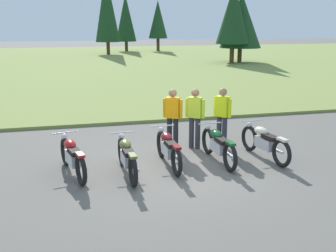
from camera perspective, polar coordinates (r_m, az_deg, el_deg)
The scene contains 11 objects.
ground_plane at distance 9.88m, azimuth 0.85°, elevation -5.90°, with size 140.00×140.00×0.00m, color #605B54.
grass_moorland at distance 35.80m, azimuth -10.34°, elevation 8.71°, with size 80.00×44.00×0.10m, color olive.
forest_treeline at distance 37.65m, azimuth -18.57°, elevation 14.79°, with size 36.60×21.81×9.07m.
motorcycle_red at distance 9.59m, azimuth -13.19°, elevation -4.16°, with size 0.74×2.07×0.88m.
motorcycle_olive at distance 9.37m, azimuth -5.75°, elevation -4.28°, with size 0.62×2.10×0.88m.
motorcycle_maroon at distance 9.92m, azimuth 0.05°, elevation -3.15°, with size 0.62×2.10×0.88m.
motorcycle_british_green at distance 10.26m, azimuth 7.02°, elevation -2.66°, with size 0.62×2.10×0.88m.
motorcycle_cream at distance 10.75m, azimuth 13.30°, elevation -2.16°, with size 0.64×2.09×0.88m.
rider_near_row_end at distance 11.39m, azimuth 7.58°, elevation 1.69°, with size 0.39×0.46×1.67m.
rider_checking_bike at distance 11.19m, azimuth 3.77°, elevation 1.55°, with size 0.46×0.39×1.67m.
rider_with_back_turned at distance 11.13m, azimuth 0.65°, elevation 1.51°, with size 0.48×0.37×1.67m.
Camera 1 is at (-2.41, -8.96, 3.42)m, focal length 43.69 mm.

